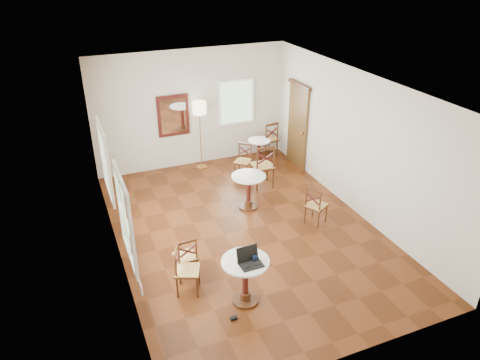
% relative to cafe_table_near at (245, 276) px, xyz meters
% --- Properties ---
extents(ground, '(7.00, 7.00, 0.00)m').
position_rel_cafe_table_near_xyz_m(ground, '(0.82, 1.92, -0.50)').
color(ground, '#56270E').
rests_on(ground, ground).
extents(room_shell, '(5.02, 7.02, 3.01)m').
position_rel_cafe_table_near_xyz_m(room_shell, '(0.76, 2.19, 1.39)').
color(room_shell, beige).
rests_on(room_shell, ground).
extents(cafe_table_near, '(0.76, 0.76, 0.80)m').
position_rel_cafe_table_near_xyz_m(cafe_table_near, '(0.00, 0.00, 0.00)').
color(cafe_table_near, '#452411').
rests_on(cafe_table_near, ground).
extents(cafe_table_mid, '(0.74, 0.74, 0.78)m').
position_rel_cafe_table_near_xyz_m(cafe_table_mid, '(1.24, 2.73, -0.01)').
color(cafe_table_mid, '#452411').
rests_on(cafe_table_mid, ground).
extents(cafe_table_back, '(0.60, 0.60, 0.63)m').
position_rel_cafe_table_near_xyz_m(cafe_table_back, '(2.44, 4.80, -0.11)').
color(cafe_table_back, '#452411').
rests_on(cafe_table_back, ground).
extents(chair_near_a, '(0.40, 0.40, 0.81)m').
position_rel_cafe_table_near_xyz_m(chair_near_a, '(-0.70, 0.98, -0.09)').
color(chair_near_a, '#452411').
rests_on(chair_near_a, ground).
extents(chair_near_b, '(0.52, 0.52, 0.86)m').
position_rel_cafe_table_near_xyz_m(chair_near_b, '(-0.80, 0.59, -0.07)').
color(chair_near_b, '#452411').
rests_on(chair_near_b, ground).
extents(chair_mid_a, '(0.54, 0.54, 1.08)m').
position_rel_cafe_table_near_xyz_m(chair_mid_a, '(1.95, 3.52, 0.04)').
color(chair_mid_a, '#452411').
rests_on(chair_mid_a, ground).
extents(chair_mid_b, '(0.53, 0.53, 0.85)m').
position_rel_cafe_table_near_xyz_m(chair_mid_b, '(2.26, 1.61, -0.08)').
color(chair_mid_b, '#452411').
rests_on(chair_mid_b, ground).
extents(chair_back_a, '(0.53, 0.53, 1.00)m').
position_rel_cafe_table_near_xyz_m(chair_back_a, '(2.83, 5.08, -0.00)').
color(chair_back_a, '#452411').
rests_on(chair_back_a, ground).
extents(chair_back_b, '(0.54, 0.54, 0.83)m').
position_rel_cafe_table_near_xyz_m(chair_back_b, '(1.73, 4.22, -0.09)').
color(chair_back_b, '#452411').
rests_on(chair_back_b, ground).
extents(floor_lamp, '(0.35, 0.35, 1.78)m').
position_rel_cafe_table_near_xyz_m(floor_lamp, '(0.91, 5.07, 1.01)').
color(floor_lamp, '#BF8C3F').
rests_on(floor_lamp, ground).
extents(laptop, '(0.36, 0.30, 0.25)m').
position_rel_cafe_table_near_xyz_m(laptop, '(0.03, -0.07, 0.37)').
color(laptop, black).
rests_on(laptop, cafe_table_near).
extents(mouse, '(0.11, 0.08, 0.04)m').
position_rel_cafe_table_near_xyz_m(mouse, '(-0.04, -0.17, 0.33)').
color(mouse, black).
rests_on(mouse, cafe_table_near).
extents(navy_mug, '(0.11, 0.07, 0.09)m').
position_rel_cafe_table_near_xyz_m(navy_mug, '(0.13, -0.05, 0.35)').
color(navy_mug, '#101D38').
rests_on(navy_mug, cafe_table_near).
extents(water_glass, '(0.06, 0.06, 0.10)m').
position_rel_cafe_table_near_xyz_m(water_glass, '(-0.08, 0.02, 0.36)').
color(water_glass, white).
rests_on(water_glass, cafe_table_near).
extents(power_adapter, '(0.11, 0.06, 0.04)m').
position_rel_cafe_table_near_xyz_m(power_adapter, '(-0.33, -0.32, -0.48)').
color(power_adapter, black).
rests_on(power_adapter, ground).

